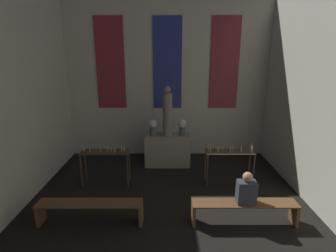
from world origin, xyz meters
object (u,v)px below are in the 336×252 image
statue (168,113)px  candle_rack_left (106,156)px  flower_vase_right (183,126)px  person_seated (247,190)px  pew_back_left (91,208)px  pew_back_right (245,208)px  candle_rack_right (230,156)px  flower_vase_left (153,126)px  altar (168,150)px

statue → candle_rack_left: bearing=-142.6°
flower_vase_right → person_seated: size_ratio=0.75×
statue → person_seated: statue is taller
pew_back_left → pew_back_right: 3.03m
pew_back_right → candle_rack_right: bearing=87.8°
flower_vase_left → candle_rack_right: size_ratio=0.40×
person_seated → pew_back_right: bearing=-180.0°
flower_vase_right → candle_rack_left: bearing=-149.0°
altar → pew_back_right: (1.52, -2.88, -0.13)m
flower_vase_right → flower_vase_left: bearing=180.0°
flower_vase_right → pew_back_left: flower_vase_right is taller
flower_vase_left → pew_back_left: 3.20m
candle_rack_right → pew_back_left: candle_rack_right is taller
flower_vase_right → statue: bearing=180.0°
flower_vase_left → candle_rack_left: size_ratio=0.40×
pew_back_left → person_seated: size_ratio=3.20×
flower_vase_right → pew_back_right: 3.20m
pew_back_right → flower_vase_right: bearing=110.6°
pew_back_left → person_seated: bearing=0.0°
candle_rack_left → flower_vase_right: bearing=31.0°
candle_rack_left → flower_vase_left: bearing=46.5°
pew_back_left → flower_vase_left: bearing=69.4°
flower_vase_right → candle_rack_right: (1.15, -1.21, -0.46)m
person_seated → altar: bearing=118.0°
statue → flower_vase_right: size_ratio=3.00×
candle_rack_left → person_seated: person_seated is taller
flower_vase_left → pew_back_right: size_ratio=0.24×
candle_rack_left → pew_back_right: size_ratio=0.59×
candle_rack_right → altar: bearing=142.6°
pew_back_left → person_seated: 3.07m
statue → candle_rack_right: 2.17m
pew_back_right → statue: bearing=117.8°
pew_back_left → flower_vase_right: bearing=55.9°
flower_vase_left → person_seated: flower_vase_left is taller
flower_vase_left → candle_rack_left: flower_vase_left is taller
candle_rack_left → person_seated: 3.53m
statue → flower_vase_right: bearing=0.0°
candle_rack_left → pew_back_right: (3.10, -1.67, -0.41)m
statue → candle_rack_left: statue is taller
pew_back_right → person_seated: (0.01, 0.00, 0.40)m
altar → statue: (0.00, 0.00, 1.15)m
altar → flower_vase_left: (-0.43, 0.00, 0.74)m
candle_rack_right → pew_back_left: 3.54m
candle_rack_right → pew_back_right: candle_rack_right is taller
statue → pew_back_left: statue is taller
pew_back_left → person_seated: person_seated is taller
pew_back_right → person_seated: 0.40m
statue → flower_vase_left: statue is taller
candle_rack_left → person_seated: size_ratio=1.89×
altar → candle_rack_left: candle_rack_left is taller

